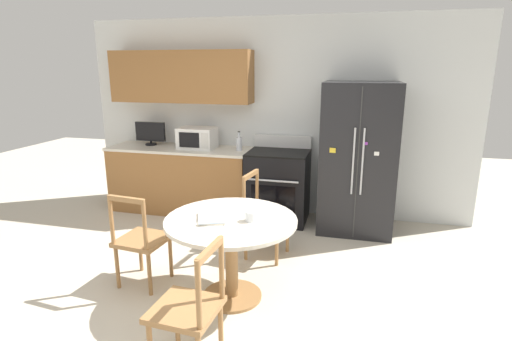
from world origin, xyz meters
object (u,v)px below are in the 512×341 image
dining_chair_near (189,309)px  refrigerator (358,158)px  counter_bottle (239,143)px  dining_chair_left (141,240)px  candle_glass (251,217)px  countertop_tv (150,133)px  oven_range (278,185)px  dining_chair_far (265,217)px  microwave (197,138)px

dining_chair_near → refrigerator: bearing=-16.5°
counter_bottle → dining_chair_left: counter_bottle is taller
dining_chair_near → candle_glass: 0.94m
countertop_tv → counter_bottle: size_ratio=1.70×
oven_range → dining_chair_far: size_ratio=1.20×
dining_chair_left → counter_bottle: bearing=85.5°
candle_glass → refrigerator: bearing=66.0°
oven_range → dining_chair_left: bearing=-115.2°
countertop_tv → dining_chair_near: countertop_tv is taller
candle_glass → microwave: bearing=122.8°
microwave → dining_chair_far: bearing=-42.7°
dining_chair_left → candle_glass: 1.10m
refrigerator → dining_chair_far: size_ratio=2.00×
refrigerator → countertop_tv: 2.84m
counter_bottle → dining_chair_left: 2.06m
countertop_tv → candle_glass: countertop_tv is taller
oven_range → dining_chair_near: size_ratio=1.20×
refrigerator → microwave: bearing=177.5°
microwave → dining_chair_far: microwave is taller
oven_range → microwave: (-1.12, 0.04, 0.57)m
dining_chair_near → candle_glass: size_ratio=9.50×
counter_bottle → oven_range: bearing=-4.1°
dining_chair_left → candle_glass: size_ratio=9.50×
dining_chair_far → countertop_tv: bearing=-112.5°
counter_bottle → candle_glass: (0.68, -1.97, -0.22)m
microwave → countertop_tv: (-0.73, 0.06, 0.04)m
microwave → dining_chair_near: bearing=-69.0°
refrigerator → dining_chair_left: 2.68m
refrigerator → microwave: refrigerator is taller
dining_chair_left → refrigerator: bearing=50.5°
refrigerator → dining_chair_far: 1.44m
counter_bottle → candle_glass: bearing=-70.8°
oven_range → countertop_tv: (-1.85, 0.10, 0.61)m
refrigerator → oven_range: 1.08m
oven_range → candle_glass: oven_range is taller
microwave → countertop_tv: countertop_tv is taller
dining_chair_near → dining_chair_far: bearing=0.6°
dining_chair_left → dining_chair_far: same height
oven_range → counter_bottle: 0.75m
countertop_tv → oven_range: bearing=-3.1°
dining_chair_far → counter_bottle: bearing=-142.6°
countertop_tv → dining_chair_far: 2.33m
counter_bottle → dining_chair_far: size_ratio=0.28×
counter_bottle → dining_chair_far: (0.60, -1.10, -0.56)m
countertop_tv → counter_bottle: 1.32m
oven_range → counter_bottle: size_ratio=4.25×
refrigerator → counter_bottle: (-1.52, 0.09, 0.09)m
oven_range → dining_chair_left: size_ratio=1.20×
refrigerator → counter_bottle: size_ratio=7.09×
oven_range → dining_chair_far: (0.06, -1.06, -0.03)m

